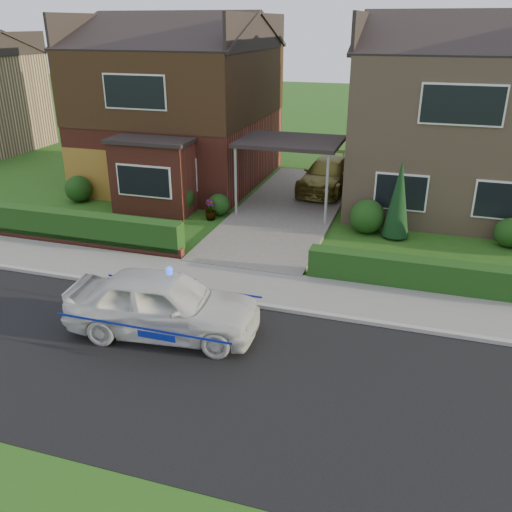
% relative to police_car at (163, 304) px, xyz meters
% --- Properties ---
extents(ground, '(120.00, 120.00, 0.00)m').
position_rel_police_car_xyz_m(ground, '(0.54, -1.20, -0.77)').
color(ground, '#285416').
rests_on(ground, ground).
extents(road, '(60.00, 6.00, 0.02)m').
position_rel_police_car_xyz_m(road, '(0.54, -1.20, -0.77)').
color(road, black).
rests_on(road, ground).
extents(kerb, '(60.00, 0.16, 0.12)m').
position_rel_police_car_xyz_m(kerb, '(0.54, 1.85, -0.71)').
color(kerb, '#9E9993').
rests_on(kerb, ground).
extents(sidewalk, '(60.00, 2.00, 0.10)m').
position_rel_police_car_xyz_m(sidewalk, '(0.54, 2.90, -0.72)').
color(sidewalk, slate).
rests_on(sidewalk, ground).
extents(driveway, '(3.80, 12.00, 0.12)m').
position_rel_police_car_xyz_m(driveway, '(0.54, 9.80, -0.71)').
color(driveway, '#666059').
rests_on(driveway, ground).
extents(house_left, '(7.50, 9.53, 7.25)m').
position_rel_police_car_xyz_m(house_left, '(-5.24, 12.70, 3.04)').
color(house_left, brown).
rests_on(house_left, ground).
extents(house_right, '(7.50, 8.06, 7.25)m').
position_rel_police_car_xyz_m(house_right, '(6.34, 12.79, 2.89)').
color(house_right, '#95785B').
rests_on(house_right, ground).
extents(carport_link, '(3.80, 3.00, 2.77)m').
position_rel_police_car_xyz_m(carport_link, '(0.54, 9.75, 1.89)').
color(carport_link, black).
rests_on(carport_link, ground).
extents(garage_door, '(2.20, 0.10, 2.10)m').
position_rel_police_car_xyz_m(garage_door, '(-7.70, 8.76, 0.28)').
color(garage_door, olive).
rests_on(garage_door, ground).
extents(dwarf_wall, '(7.70, 0.25, 0.36)m').
position_rel_police_car_xyz_m(dwarf_wall, '(-5.26, 4.10, -0.59)').
color(dwarf_wall, brown).
rests_on(dwarf_wall, ground).
extents(hedge_left, '(7.50, 0.55, 0.90)m').
position_rel_police_car_xyz_m(hedge_left, '(-5.26, 4.25, -0.77)').
color(hedge_left, '#183410').
rests_on(hedge_left, ground).
extents(hedge_right, '(7.50, 0.55, 0.80)m').
position_rel_police_car_xyz_m(hedge_right, '(6.34, 4.15, -0.77)').
color(hedge_right, '#183410').
rests_on(hedge_right, ground).
extents(shrub_left_far, '(1.08, 1.08, 1.08)m').
position_rel_police_car_xyz_m(shrub_left_far, '(-7.96, 8.30, -0.23)').
color(shrub_left_far, '#183410').
rests_on(shrub_left_far, ground).
extents(shrub_left_mid, '(1.32, 1.32, 1.32)m').
position_rel_police_car_xyz_m(shrub_left_mid, '(-3.46, 8.10, -0.11)').
color(shrub_left_mid, '#183410').
rests_on(shrub_left_mid, ground).
extents(shrub_left_near, '(0.84, 0.84, 0.84)m').
position_rel_police_car_xyz_m(shrub_left_near, '(-1.86, 8.40, -0.35)').
color(shrub_left_near, '#183410').
rests_on(shrub_left_near, ground).
extents(shrub_right_near, '(1.20, 1.20, 1.20)m').
position_rel_police_car_xyz_m(shrub_right_near, '(3.74, 8.20, -0.17)').
color(shrub_right_near, '#183410').
rests_on(shrub_right_near, ground).
extents(shrub_right_mid, '(0.96, 0.96, 0.96)m').
position_rel_police_car_xyz_m(shrub_right_mid, '(8.34, 8.30, -0.29)').
color(shrub_right_mid, '#183410').
rests_on(shrub_right_mid, ground).
extents(conifer_a, '(0.90, 0.90, 2.60)m').
position_rel_police_car_xyz_m(conifer_a, '(4.74, 8.00, 0.53)').
color(conifer_a, black).
rests_on(conifer_a, ground).
extents(police_car, '(4.16, 4.69, 1.70)m').
position_rel_police_car_xyz_m(police_car, '(0.00, 0.00, 0.00)').
color(police_car, silver).
rests_on(police_car, ground).
extents(driveway_car, '(2.15, 4.64, 1.31)m').
position_rel_police_car_xyz_m(driveway_car, '(1.52, 12.64, 0.01)').
color(driveway_car, brown).
rests_on(driveway_car, driveway).
extents(potted_plant_a, '(0.50, 0.42, 0.82)m').
position_rel_police_car_xyz_m(potted_plant_a, '(-5.58, 7.80, -0.36)').
color(potted_plant_a, gray).
rests_on(potted_plant_a, ground).
extents(potted_plant_b, '(0.58, 0.57, 0.82)m').
position_rel_police_car_xyz_m(potted_plant_b, '(-2.14, 5.22, -0.36)').
color(potted_plant_b, gray).
rests_on(potted_plant_b, ground).
extents(potted_plant_c, '(0.58, 0.58, 0.77)m').
position_rel_police_car_xyz_m(potted_plant_c, '(-1.96, 7.80, -0.39)').
color(potted_plant_c, gray).
rests_on(potted_plant_c, ground).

